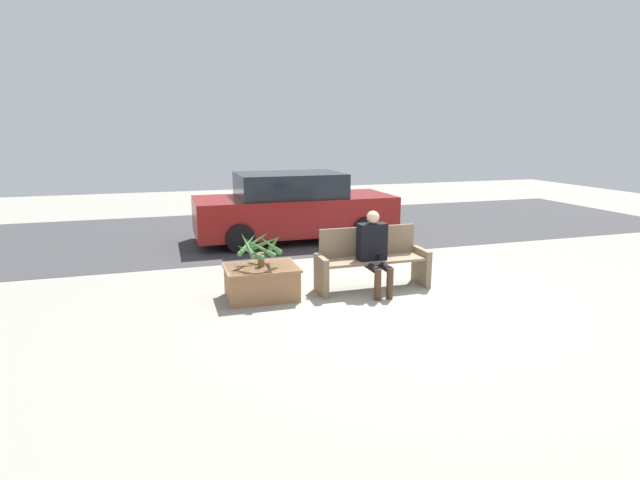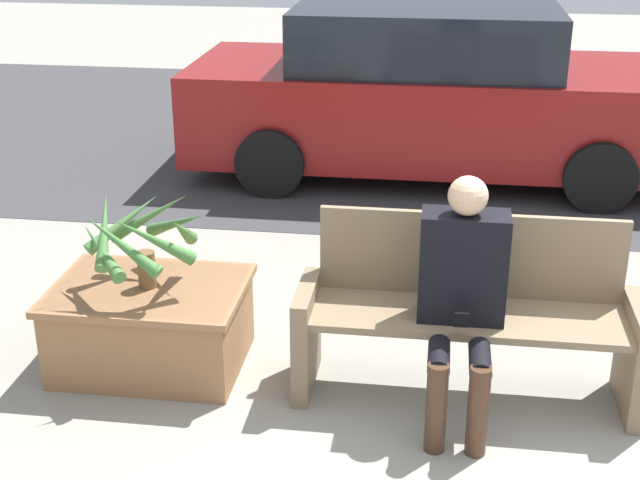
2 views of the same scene
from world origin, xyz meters
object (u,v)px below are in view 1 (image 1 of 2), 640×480
person_seated (374,248)px  planter_box (262,281)px  parked_car (293,208)px  potted_plant (259,246)px  bench (372,260)px

person_seated → planter_box: 1.80m
person_seated → parked_car: size_ratio=0.28×
planter_box → potted_plant: potted_plant is taller
planter_box → parked_car: parked_car is taller
person_seated → parked_car: bearing=93.4°
parked_car → bench: bearing=-85.8°
person_seated → parked_car: 4.07m
person_seated → potted_plant: 1.77m
bench → planter_box: 1.78m
potted_plant → parked_car: bearing=68.5°
bench → parked_car: (-0.28, 3.87, 0.29)m
person_seated → parked_car: (-0.24, 4.07, 0.04)m
bench → potted_plant: bearing=178.9°
planter_box → parked_car: 4.14m
bench → person_seated: size_ratio=1.42×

